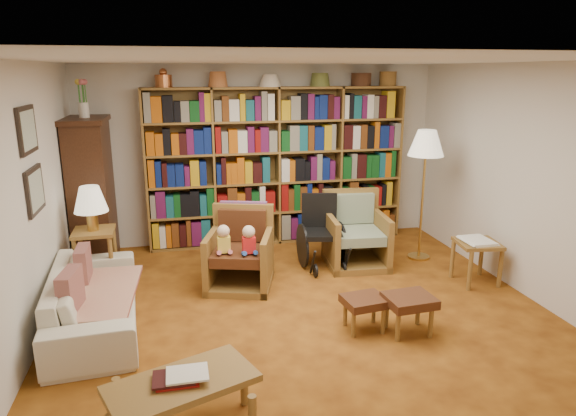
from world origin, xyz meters
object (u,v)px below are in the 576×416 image
object	(u,v)px
armchair_sage	(354,236)
side_table_papers	(477,249)
wheelchair	(322,234)
coffee_table	(182,387)
floor_lamp	(426,148)
footstool_a	(364,303)
sofa	(94,298)
side_table_lamp	(95,245)
footstool_b	(409,303)
armchair_leather	(238,253)

from	to	relation	value
armchair_sage	side_table_papers	bearing A→B (deg)	-38.55
wheelchair	coffee_table	size ratio (longest dim) A/B	0.83
floor_lamp	footstool_a	size ratio (longest dim) A/B	3.91
wheelchair	floor_lamp	size ratio (longest dim) A/B	0.54
floor_lamp	footstool_a	bearing A→B (deg)	-129.84
sofa	side_table_papers	xyz separation A→B (m)	(4.20, 0.14, 0.13)
sofa	side_table_lamp	xyz separation A→B (m)	(-0.10, 0.97, 0.22)
armchair_sage	footstool_b	distance (m)	1.88
armchair_leather	footstool_a	xyz separation A→B (m)	(1.03, -1.38, -0.10)
armchair_leather	footstool_b	bearing A→B (deg)	-47.06
side_table_lamp	coffee_table	bearing A→B (deg)	-71.65
footstool_a	coffee_table	distance (m)	2.03
side_table_lamp	floor_lamp	size ratio (longest dim) A/B	0.40
sofa	floor_lamp	world-z (taller)	floor_lamp
armchair_sage	side_table_papers	xyz separation A→B (m)	(1.17, -0.94, 0.07)
footstool_a	sofa	bearing A→B (deg)	165.40
armchair_leather	armchair_sage	world-z (taller)	armchair_sage
side_table_papers	sofa	bearing A→B (deg)	-178.09
armchair_sage	footstool_b	xyz separation A→B (m)	(-0.11, -1.88, -0.05)
armchair_leather	wheelchair	bearing A→B (deg)	17.17
side_table_lamp	wheelchair	size ratio (longest dim) A/B	0.74
wheelchair	side_table_papers	world-z (taller)	wheelchair
side_table_lamp	coffee_table	xyz separation A→B (m)	(0.90, -2.71, -0.17)
sofa	footstool_a	xyz separation A→B (m)	(2.52, -0.66, -0.01)
side_table_lamp	side_table_papers	world-z (taller)	side_table_lamp
wheelchair	footstool_b	distance (m)	1.89
armchair_leather	floor_lamp	distance (m)	2.69
side_table_lamp	footstool_b	world-z (taller)	side_table_lamp
armchair_sage	coffee_table	distance (m)	3.59
sofa	coffee_table	bearing A→B (deg)	-159.59
side_table_lamp	armchair_leather	distance (m)	1.62
wheelchair	side_table_papers	xyz separation A→B (m)	(1.61, -0.92, 0.00)
armchair_sage	wheelchair	world-z (taller)	armchair_sage
side_table_papers	coffee_table	bearing A→B (deg)	-151.05
wheelchair	footstool_a	world-z (taller)	wheelchair
footstool_a	footstool_b	size ratio (longest dim) A/B	0.94
armchair_leather	footstool_b	distance (m)	2.08
armchair_leather	sofa	bearing A→B (deg)	-154.20
armchair_sage	floor_lamp	world-z (taller)	floor_lamp
footstool_a	footstool_b	bearing A→B (deg)	-20.15
side_table_lamp	footstool_a	world-z (taller)	side_table_lamp
armchair_sage	footstool_b	bearing A→B (deg)	-93.50
sofa	floor_lamp	size ratio (longest dim) A/B	1.15
footstool_a	footstool_b	distance (m)	0.42
footstool_a	armchair_sage	bearing A→B (deg)	73.76
wheelchair	armchair_leather	bearing A→B (deg)	-162.83
armchair_sage	footstool_a	world-z (taller)	armchair_sage
sofa	side_table_papers	distance (m)	4.20
floor_lamp	sofa	bearing A→B (deg)	-165.25
floor_lamp	coffee_table	distance (m)	4.33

